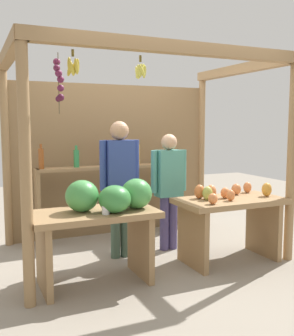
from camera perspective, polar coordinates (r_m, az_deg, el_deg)
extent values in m
plane|color=gray|center=(4.98, -0.92, -11.94)|extent=(12.00, 12.00, 0.00)
cylinder|color=#99754C|center=(3.43, -17.11, -0.46)|extent=(0.10, 0.10, 2.35)
cylinder|color=#99754C|center=(4.76, 20.13, 1.27)|extent=(0.10, 0.10, 2.35)
cylinder|color=#99754C|center=(5.32, -19.69, 1.79)|extent=(0.10, 0.10, 2.35)
cylinder|color=#99754C|center=(6.26, 7.85, 2.75)|extent=(0.10, 0.10, 2.35)
cube|color=#99754C|center=(3.93, 4.77, 16.93)|extent=(3.00, 0.12, 0.12)
cube|color=#99754C|center=(4.42, -19.21, 15.43)|extent=(0.12, 2.01, 0.12)
cube|color=#99754C|center=(5.51, 13.45, 13.74)|extent=(0.12, 2.01, 0.12)
cube|color=olive|center=(5.65, -4.85, 1.20)|extent=(2.90, 0.04, 2.11)
cylinder|color=brown|center=(3.85, -0.97, 15.50)|extent=(0.02, 0.02, 0.06)
ellipsoid|color=#D1CC4C|center=(3.85, -0.39, 13.74)|extent=(0.04, 0.07, 0.13)
ellipsoid|color=#D1CC4C|center=(3.88, -0.75, 13.92)|extent=(0.07, 0.06, 0.13)
ellipsoid|color=#D1CC4C|center=(3.85, -1.07, 13.58)|extent=(0.07, 0.04, 0.13)
ellipsoid|color=#D1CC4C|center=(3.84, -1.36, 13.61)|extent=(0.07, 0.07, 0.13)
ellipsoid|color=#D1CC4C|center=(3.82, -1.42, 13.65)|extent=(0.04, 0.08, 0.13)
ellipsoid|color=#D1CC4C|center=(3.80, -1.12, 13.84)|extent=(0.06, 0.05, 0.13)
ellipsoid|color=#D1CC4C|center=(3.80, -0.75, 13.85)|extent=(0.08, 0.04, 0.13)
ellipsoid|color=#D1CC4C|center=(3.83, -0.68, 13.95)|extent=(0.07, 0.06, 0.13)
cylinder|color=brown|center=(3.61, -10.67, 16.01)|extent=(0.02, 0.02, 0.06)
ellipsoid|color=gold|center=(3.60, -10.02, 14.21)|extent=(0.04, 0.08, 0.14)
ellipsoid|color=gold|center=(3.63, -10.41, 14.01)|extent=(0.06, 0.05, 0.14)
ellipsoid|color=gold|center=(3.61, -11.08, 13.81)|extent=(0.08, 0.07, 0.15)
ellipsoid|color=gold|center=(3.59, -11.13, 14.45)|extent=(0.04, 0.07, 0.14)
ellipsoid|color=gold|center=(3.57, -10.80, 13.97)|extent=(0.06, 0.06, 0.15)
ellipsoid|color=gold|center=(3.57, -10.16, 14.23)|extent=(0.05, 0.05, 0.14)
cylinder|color=#4C422D|center=(3.76, -12.63, 11.82)|extent=(0.01, 0.01, 0.55)
sphere|color=#601E42|center=(3.80, -12.90, 14.70)|extent=(0.07, 0.07, 0.07)
sphere|color=#511938|center=(3.75, -12.90, 13.90)|extent=(0.06, 0.06, 0.06)
sphere|color=#601E42|center=(3.74, -12.64, 13.18)|extent=(0.07, 0.07, 0.07)
sphere|color=#601E42|center=(3.75, -12.36, 12.39)|extent=(0.07, 0.07, 0.07)
sphere|color=#601E42|center=(3.76, -12.36, 11.20)|extent=(0.06, 0.06, 0.06)
sphere|color=#47142D|center=(3.78, -12.65, 9.71)|extent=(0.06, 0.06, 0.06)
sphere|color=#47142D|center=(3.74, -12.35, 9.92)|extent=(0.07, 0.07, 0.07)
cube|color=#99754C|center=(3.88, -7.65, -6.62)|extent=(1.22, 0.64, 0.06)
cube|color=#99754C|center=(3.87, -14.66, -12.38)|extent=(0.06, 0.58, 0.67)
cube|color=#99754C|center=(4.13, -0.96, -10.96)|extent=(0.06, 0.58, 0.67)
ellipsoid|color=#429347|center=(3.93, -1.52, -3.70)|extent=(0.40, 0.40, 0.30)
ellipsoid|color=#429347|center=(3.83, -9.35, -4.01)|extent=(0.42, 0.42, 0.31)
ellipsoid|color=#38843D|center=(3.76, -4.67, -4.49)|extent=(0.43, 0.43, 0.26)
cylinder|color=white|center=(3.71, -6.00, -6.01)|extent=(0.07, 0.07, 0.09)
cube|color=#99754C|center=(4.58, 11.92, -4.68)|extent=(1.22, 0.64, 0.06)
cube|color=#99754C|center=(4.40, 6.60, -9.90)|extent=(0.06, 0.58, 0.67)
cube|color=#99754C|center=(4.96, 16.43, -8.26)|extent=(0.06, 0.58, 0.67)
ellipsoid|color=#E07F47|center=(4.82, 12.75, -3.00)|extent=(0.12, 0.12, 0.13)
ellipsoid|color=#E07F47|center=(4.43, 11.97, -3.86)|extent=(0.13, 0.13, 0.12)
ellipsoid|color=#CC7038|center=(4.49, 7.58, -3.39)|extent=(0.17, 0.17, 0.16)
ellipsoid|color=#E07F47|center=(4.21, 9.49, -4.39)|extent=(0.10, 0.10, 0.12)
ellipsoid|color=gold|center=(4.80, 16.89, -2.99)|extent=(0.15, 0.15, 0.16)
ellipsoid|color=#E07F47|center=(4.50, 9.22, -3.42)|extent=(0.16, 0.16, 0.16)
ellipsoid|color=#E07F47|center=(4.99, 14.29, -2.72)|extent=(0.13, 0.13, 0.13)
ellipsoid|color=#E07F47|center=(4.56, 11.20, -3.54)|extent=(0.14, 0.14, 0.12)
ellipsoid|color=#A8B24C|center=(4.41, 8.73, -3.63)|extent=(0.15, 0.15, 0.15)
cube|color=#99754C|center=(5.22, -15.48, -5.61)|extent=(0.05, 0.20, 1.00)
cube|color=#99754C|center=(5.80, 3.30, -4.19)|extent=(0.05, 0.20, 1.00)
cube|color=#99754C|center=(5.36, -5.63, 0.10)|extent=(1.89, 0.22, 0.04)
cylinder|color=#994C1E|center=(5.14, -15.02, 1.30)|extent=(0.07, 0.07, 0.26)
cylinder|color=#994C1E|center=(5.13, -15.07, 3.06)|extent=(0.03, 0.03, 0.06)
cylinder|color=#338C4C|center=(5.23, -10.15, 1.33)|extent=(0.07, 0.07, 0.23)
cylinder|color=#338C4C|center=(5.22, -10.18, 2.90)|extent=(0.03, 0.03, 0.06)
cylinder|color=#994C1E|center=(5.35, -5.60, 1.88)|extent=(0.08, 0.08, 0.29)
cylinder|color=#994C1E|center=(5.34, -5.62, 3.77)|extent=(0.04, 0.04, 0.06)
cylinder|color=gold|center=(5.50, -1.33, 1.97)|extent=(0.06, 0.06, 0.28)
cylinder|color=gold|center=(5.49, -1.33, 3.74)|extent=(0.03, 0.03, 0.06)
cylinder|color=#994C1E|center=(5.70, 2.89, 1.83)|extent=(0.06, 0.06, 0.22)
cylinder|color=#994C1E|center=(5.69, 2.90, 3.25)|extent=(0.03, 0.03, 0.06)
cylinder|color=#445F4D|center=(4.67, -4.59, -8.41)|extent=(0.11, 0.11, 0.75)
cylinder|color=#445F4D|center=(4.71, -3.20, -8.27)|extent=(0.11, 0.11, 0.75)
cube|color=#2D428C|center=(4.56, -3.96, 0.07)|extent=(0.32, 0.19, 0.63)
cylinder|color=#2D428C|center=(4.49, -6.36, 0.35)|extent=(0.08, 0.08, 0.57)
cylinder|color=#2D428C|center=(4.63, -1.64, 0.57)|extent=(0.08, 0.08, 0.57)
sphere|color=tan|center=(4.54, -4.00, 5.40)|extent=(0.22, 0.22, 0.22)
cylinder|color=#494176|center=(4.95, 2.51, -7.96)|extent=(0.11, 0.11, 0.68)
cylinder|color=#494176|center=(5.01, 3.74, -7.81)|extent=(0.11, 0.11, 0.68)
cube|color=teal|center=(4.86, 3.17, -0.75)|extent=(0.32, 0.19, 0.57)
cylinder|color=teal|center=(4.77, 1.04, -0.54)|extent=(0.08, 0.08, 0.51)
cylinder|color=teal|center=(4.96, 5.23, -0.30)|extent=(0.08, 0.08, 0.51)
sphere|color=tan|center=(4.83, 3.20, 3.76)|extent=(0.20, 0.20, 0.20)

